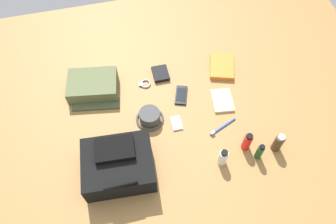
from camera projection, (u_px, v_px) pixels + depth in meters
ground_plane at (168, 117)px, 1.78m from camera, size 2.64×2.02×0.02m
backpack at (118, 165)px, 1.54m from camera, size 0.35×0.29×0.17m
toiletry_pouch at (93, 86)px, 1.82m from camera, size 0.30×0.28×0.09m
bucket_hat at (150, 117)px, 1.73m from camera, size 0.15×0.15×0.07m
cologne_bottle at (278, 143)px, 1.62m from camera, size 0.05×0.05×0.12m
shampoo_bottle at (260, 152)px, 1.59m from camera, size 0.03×0.03×0.11m
sunscreen_spray at (247, 142)px, 1.62m from camera, size 0.04×0.04×0.12m
toothpaste_tube at (223, 157)px, 1.58m from camera, size 0.04×0.04×0.11m
paperback_novel at (222, 67)px, 1.94m from camera, size 0.19×0.22×0.03m
cell_phone at (181, 95)px, 1.83m from camera, size 0.10×0.14×0.01m
media_player at (177, 123)px, 1.74m from camera, size 0.05×0.09×0.01m
wristwatch at (145, 84)px, 1.88m from camera, size 0.07×0.06×0.01m
toothbrush at (221, 128)px, 1.72m from camera, size 0.16×0.07×0.02m
wallet at (161, 74)px, 1.91m from camera, size 0.09×0.11×0.02m
notepad at (222, 100)px, 1.81m from camera, size 0.13×0.16×0.02m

